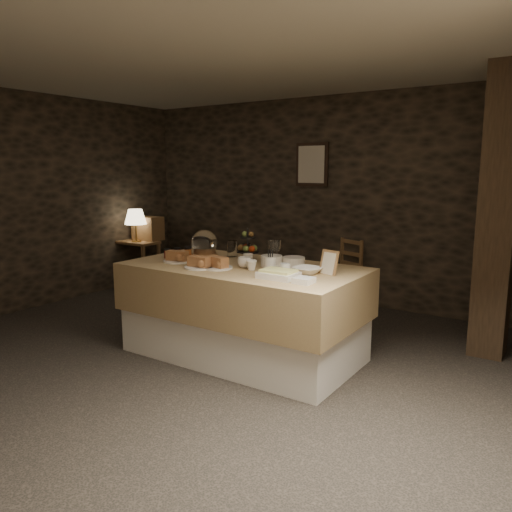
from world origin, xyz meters
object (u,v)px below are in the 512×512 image
Objects in this scene: chair at (343,276)px; timber_column at (498,214)px; console_table at (137,250)px; table_lamp at (135,217)px; buffet_table at (243,304)px; wine_rack at (148,228)px; fruit_stand at (248,247)px.

timber_column reaches higher than chair.
table_lamp is at bearing -45.00° from console_table.
buffet_table is at bearing -69.20° from chair.
console_table is 2.99m from chair.
timber_column reaches higher than wine_rack.
fruit_stand is (-0.17, -1.86, 0.59)m from chair.
wine_rack is at bearing 154.17° from fruit_stand.
buffet_table reaches higher than chair.
buffet_table is 4.60× the size of table_lamp.
fruit_stand is (-1.98, -1.04, -0.34)m from timber_column.
buffet_table is 2.11m from chair.
chair is at bearing 88.82° from buffet_table.
timber_column is 8.56× the size of fruit_stand.
timber_column reaches higher than fruit_stand.
timber_column is at bearing 34.86° from buffet_table.
timber_column reaches higher than console_table.
wine_rack is (0.00, 0.23, -0.18)m from table_lamp.
wine_rack is at bearing 176.86° from timber_column.
table_lamp is 0.18× the size of timber_column.
timber_column is at bearing -0.92° from console_table.
buffet_table is 3.16× the size of console_table.
timber_column is (4.65, -0.03, 0.28)m from table_lamp.
chair is at bearing 11.20° from wine_rack.
console_table is at bearing -105.52° from wine_rack.
chair is at bearing 155.71° from timber_column.
table_lamp is at bearing -90.00° from wine_rack.
wine_rack is at bearing 74.48° from console_table.
table_lamp is at bearing -142.43° from chair.
buffet_table is 3.16m from console_table.
table_lamp reaches higher than console_table.
timber_column is at bearing -2.31° from chair.
timber_column is (1.85, 1.29, 0.82)m from buffet_table.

